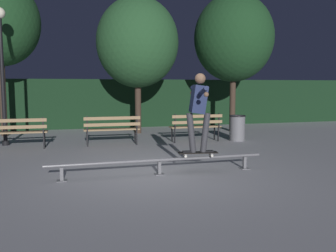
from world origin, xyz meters
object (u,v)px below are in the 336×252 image
tree_far_right (234,38)px  trash_can (237,128)px  park_bench_left_center (112,127)px  park_bench_right_center (196,124)px  grind_rail (159,162)px  skateboarder (199,106)px  tree_behind_benches (138,43)px  park_bench_leftmost (16,130)px  lamp_post_left (2,59)px  skateboard (198,153)px

tree_far_right → trash_can: bearing=-111.9°
park_bench_left_center → trash_can: park_bench_left_center is taller
park_bench_right_center → tree_far_right: 4.28m
grind_rail → trash_can: size_ratio=5.35×
grind_rail → skateboarder: 1.34m
park_bench_left_center → tree_far_right: size_ratio=0.31×
tree_behind_benches → tree_far_right: 3.58m
grind_rail → park_bench_left_center: (-0.45, 3.76, 0.29)m
park_bench_right_center → tree_behind_benches: tree_behind_benches is taller
park_bench_leftmost → tree_far_right: size_ratio=0.31×
grind_rail → tree_far_right: size_ratio=0.84×
tree_behind_benches → trash_can: size_ratio=6.08×
tree_behind_benches → park_bench_left_center: bearing=-116.3°
park_bench_leftmost → park_bench_left_center: size_ratio=1.00×
park_bench_right_center → park_bench_left_center: bearing=180.0°
lamp_post_left → trash_can: bearing=-8.0°
lamp_post_left → trash_can: 7.26m
grind_rail → skateboard: 0.81m
park_bench_leftmost → tree_behind_benches: (3.83, 2.54, 2.71)m
lamp_post_left → skateboard: bearing=-47.5°
tree_far_right → trash_can: size_ratio=6.39×
trash_can → park_bench_leftmost: bearing=179.0°
skateboard → park_bench_leftmost: size_ratio=0.50×
park_bench_leftmost → park_bench_left_center: bearing=0.0°
grind_rail → park_bench_left_center: 3.79m
skateboard → park_bench_leftmost: park_bench_leftmost is taller
park_bench_right_center → tree_far_right: bearing=43.7°
skateboard → skateboarder: skateboarder is taller
skateboarder → park_bench_left_center: skateboarder is taller
park_bench_leftmost → trash_can: bearing=-1.0°
tree_behind_benches → lamp_post_left: bearing=-158.4°
park_bench_right_center → lamp_post_left: lamp_post_left is taller
skateboarder → park_bench_leftmost: skateboarder is taller
skateboarder → park_bench_left_center: (-1.25, 3.76, -0.78)m
park_bench_leftmost → skateboarder: bearing=-44.5°
skateboard → park_bench_left_center: size_ratio=0.50×
skateboard → trash_can: size_ratio=1.00×
skateboard → park_bench_right_center: park_bench_right_center is taller
skateboarder → park_bench_leftmost: size_ratio=0.97×
grind_rail → skateboarder: (0.80, -0.00, 1.08)m
park_bench_right_center → lamp_post_left: bearing=171.2°
grind_rail → tree_behind_benches: 7.03m
skateboarder → park_bench_leftmost: (-3.82, 3.76, -0.78)m
tree_behind_benches → park_bench_leftmost: bearing=-146.4°
grind_rail → park_bench_leftmost: 4.83m
park_bench_right_center → lamp_post_left: (-5.55, 0.86, 1.94)m
tree_far_right → trash_can: (-0.90, -2.25, -3.07)m
skateboard → trash_can: trash_can is taller
skateboarder → trash_can: (2.66, 3.65, -0.91)m
tree_behind_benches → trash_can: 4.70m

